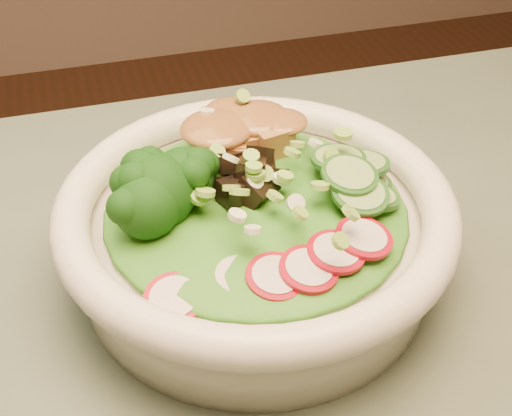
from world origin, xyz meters
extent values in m
cube|color=#505F4F|center=(0.00, 0.00, 0.73)|extent=(1.20, 0.80, 0.03)
cylinder|color=white|center=(-0.10, 0.13, 0.78)|extent=(0.24, 0.24, 0.05)
torus|color=white|center=(-0.10, 0.13, 0.81)|extent=(0.26, 0.26, 0.03)
ellipsoid|color=#246715|center=(-0.10, 0.13, 0.81)|extent=(0.20, 0.20, 0.02)
ellipsoid|color=brown|center=(-0.10, 0.20, 0.83)|extent=(0.07, 0.05, 0.02)
camera|label=1|loc=(-0.20, -0.22, 1.10)|focal=50.00mm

